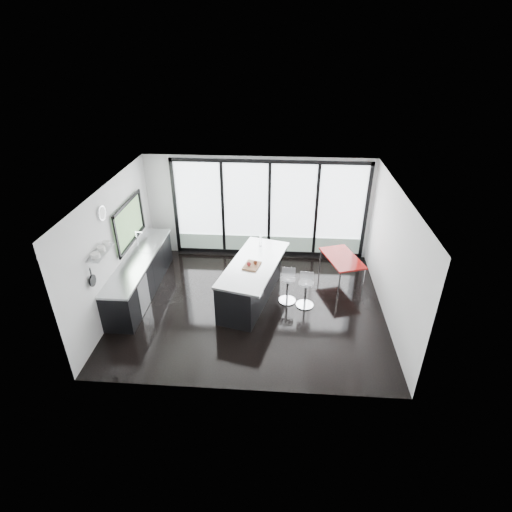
# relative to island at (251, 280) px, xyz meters

# --- Properties ---
(floor) EXTENTS (6.00, 5.00, 0.00)m
(floor) POSITION_rel_island_xyz_m (0.02, -0.29, -0.51)
(floor) COLOR black
(floor) RESTS_ON ground
(ceiling) EXTENTS (6.00, 5.00, 0.00)m
(ceiling) POSITION_rel_island_xyz_m (0.02, -0.29, 2.29)
(ceiling) COLOR white
(ceiling) RESTS_ON wall_back
(wall_back) EXTENTS (6.00, 0.09, 2.80)m
(wall_back) POSITION_rel_island_xyz_m (0.29, 2.18, 0.77)
(wall_back) COLOR silver
(wall_back) RESTS_ON ground
(wall_front) EXTENTS (6.00, 0.00, 2.80)m
(wall_front) POSITION_rel_island_xyz_m (0.02, -2.79, 0.89)
(wall_front) COLOR silver
(wall_front) RESTS_ON ground
(wall_left) EXTENTS (0.26, 5.00, 2.80)m
(wall_left) POSITION_rel_island_xyz_m (-2.96, -0.02, 1.06)
(wall_left) COLOR silver
(wall_left) RESTS_ON ground
(wall_right) EXTENTS (0.00, 5.00, 2.80)m
(wall_right) POSITION_rel_island_xyz_m (3.02, -0.29, 0.89)
(wall_right) COLOR silver
(wall_right) RESTS_ON ground
(counter_cabinets) EXTENTS (0.69, 3.24, 1.36)m
(counter_cabinets) POSITION_rel_island_xyz_m (-2.66, 0.11, -0.04)
(counter_cabinets) COLOR black
(counter_cabinets) RESTS_ON floor
(island) EXTENTS (1.58, 2.61, 1.29)m
(island) POSITION_rel_island_xyz_m (0.00, 0.00, 0.00)
(island) COLOR black
(island) RESTS_ON floor
(bar_stool_near) EXTENTS (0.44, 0.44, 0.64)m
(bar_stool_near) POSITION_rel_island_xyz_m (1.26, -0.19, -0.19)
(bar_stool_near) COLOR silver
(bar_stool_near) RESTS_ON floor
(bar_stool_far) EXTENTS (0.44, 0.44, 0.64)m
(bar_stool_far) POSITION_rel_island_xyz_m (0.85, -0.05, -0.18)
(bar_stool_far) COLOR silver
(bar_stool_far) RESTS_ON floor
(red_table) EXTENTS (1.09, 1.43, 0.68)m
(red_table) POSITION_rel_island_xyz_m (2.18, 0.94, -0.17)
(red_table) COLOR maroon
(red_table) RESTS_ON floor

